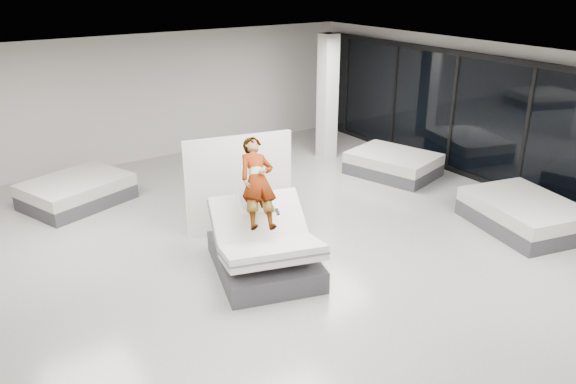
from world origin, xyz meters
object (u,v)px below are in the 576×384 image
Objects in this scene: divider_panel at (240,184)px; hero_bed at (264,250)px; flat_bed_right_far at (393,164)px; flat_bed_left_far at (77,192)px; column at (327,97)px; person at (258,194)px; remote at (277,212)px; flat_bed_right_near at (524,214)px.

hero_bed is at bearing -94.31° from divider_panel.
divider_panel is 0.89× the size of flat_bed_right_far.
hero_bed is 5.00m from flat_bed_left_far.
hero_bed reaches higher than flat_bed_right_far.
column is at bearing 43.09° from hero_bed.
person is at bearing -66.40° from flat_bed_left_far.
remote is 0.06× the size of flat_bed_right_near.
flat_bed_right_near is 0.75× the size of column.
person is 1.43m from divider_panel.
hero_bed is 0.70m from remote.
flat_bed_right_far is (4.58, 0.60, -0.66)m from divider_panel.
flat_bed_right_far is 0.96× the size of flat_bed_right_near.
person is at bearing 122.15° from remote.
divider_panel reaches higher than flat_bed_right_far.
hero_bed is 1.17× the size of divider_panel.
person is 0.46m from remote.
column is at bearing 61.36° from remote.
column is (-0.48, 5.63, 1.31)m from flat_bed_right_near.
remote is at bearing -67.02° from flat_bed_left_far.
person is 5.31m from flat_bed_right_near.
divider_panel reaches higher than remote.
column is at bearing -3.67° from flat_bed_left_far.
flat_bed_left_far is at bearing 129.32° from remote.
person is 0.81× the size of divider_panel.
flat_bed_left_far is at bearing 139.02° from divider_panel.
hero_bed is 0.75× the size of column.
column is (4.46, 3.95, 0.35)m from person.
flat_bed_right_near is at bearing -2.38° from person.
remote reaches higher than flat_bed_right_far.
remote reaches higher than flat_bed_left_far.
flat_bed_left_far is at bearing 111.27° from hero_bed.
person reaches higher than hero_bed.
divider_panel is 5.50m from flat_bed_right_near.
column is (4.07, 2.61, 0.67)m from divider_panel.
hero_bed is 1.45× the size of person.
hero_bed reaches higher than remote.
column reaches higher than flat_bed_right_near.
divider_panel reaches higher than flat_bed_left_far.
person is 4.85m from flat_bed_left_far.
flat_bed_right_near is 5.80m from column.
person is (0.09, 0.30, 0.86)m from hero_bed.
divider_panel is (0.27, 1.73, -0.13)m from remote.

